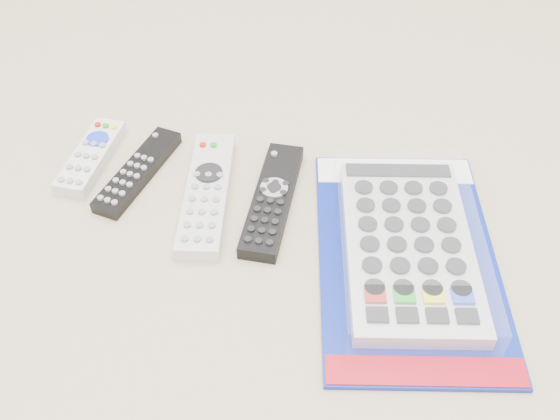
% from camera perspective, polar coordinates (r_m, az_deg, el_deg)
% --- Properties ---
extents(remote_small_grey, '(0.04, 0.15, 0.02)m').
position_cam_1_polar(remote_small_grey, '(0.89, -16.90, 4.69)').
color(remote_small_grey, silver).
rests_on(remote_small_grey, ground).
extents(remote_slim_black, '(0.07, 0.17, 0.02)m').
position_cam_1_polar(remote_slim_black, '(0.86, -12.88, 3.47)').
color(remote_slim_black, black).
rests_on(remote_slim_black, ground).
extents(remote_silver_dvd, '(0.09, 0.22, 0.02)m').
position_cam_1_polar(remote_silver_dvd, '(0.81, -6.69, 1.53)').
color(remote_silver_dvd, silver).
rests_on(remote_silver_dvd, ground).
extents(remote_large_black, '(0.05, 0.20, 0.02)m').
position_cam_1_polar(remote_large_black, '(0.80, -0.70, 0.98)').
color(remote_large_black, black).
rests_on(remote_large_black, ground).
extents(jumbo_remote_packaged, '(0.27, 0.38, 0.05)m').
position_cam_1_polar(jumbo_remote_packaged, '(0.75, 11.67, -3.07)').
color(jumbo_remote_packaged, navy).
rests_on(jumbo_remote_packaged, ground).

